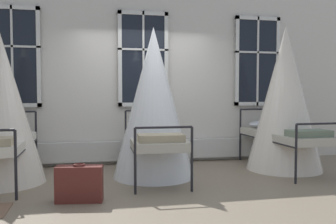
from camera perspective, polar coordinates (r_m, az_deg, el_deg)
name	(u,v)px	position (r m, az deg, el deg)	size (l,w,h in m)	color
ground	(156,179)	(5.73, -1.90, -10.38)	(17.23, 17.23, 0.00)	gray
back_wall_with_windows	(143,73)	(7.00, -3.97, 5.98)	(9.36, 0.10, 3.38)	silver
window_bank	(144,107)	(6.88, -3.81, 0.71)	(5.51, 0.10, 2.76)	black
cot_second	(154,105)	(5.76, -2.24, 1.14)	(1.28, 1.99, 2.35)	black
cot_third	(285,100)	(6.63, 17.65, 1.76)	(1.28, 1.98, 2.47)	black
suitcase_dark	(79,184)	(4.67, -13.59, -10.75)	(0.58, 0.29, 0.47)	#5B231E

